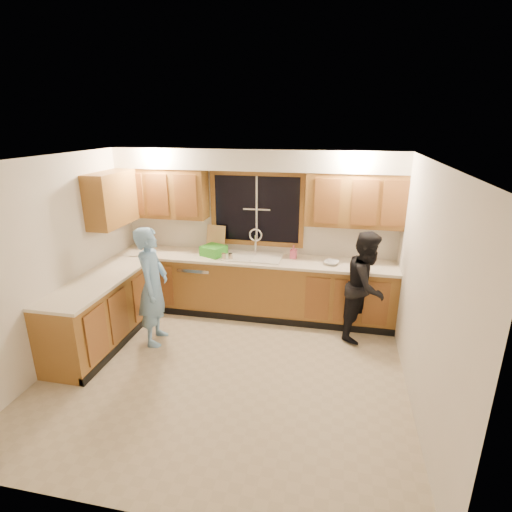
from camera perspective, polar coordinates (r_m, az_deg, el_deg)
The scene contains 26 objects.
floor at distance 5.01m, azimuth -4.44°, elevation -16.21°, with size 4.20×4.20×0.00m, color #B7A88C.
ceiling at distance 4.13m, azimuth -5.33°, elevation 13.57°, with size 4.20×4.20×0.00m, color silver.
wall_back at distance 6.17m, azimuth 0.13°, elevation 3.54°, with size 4.20×4.20×0.00m, color silver.
wall_left at distance 5.38m, azimuth -26.83°, elevation -0.83°, with size 3.80×3.80×0.00m, color silver.
wall_right at distance 4.35m, azimuth 22.85°, elevation -4.65°, with size 3.80×3.80×0.00m, color silver.
base_cabinets_back at distance 6.16m, azimuth -0.44°, elevation -4.47°, with size 4.20×0.60×0.88m, color olive.
base_cabinets_left at distance 5.76m, azimuth -21.17°, elevation -7.53°, with size 0.60×1.90×0.88m, color olive.
countertop_back at distance 5.98m, azimuth -0.48°, elevation -0.47°, with size 4.20×0.63×0.04m, color white.
countertop_left at distance 5.58m, azimuth -21.59°, elevation -3.29°, with size 0.63×1.90×0.04m, color white.
upper_cabinets_left at distance 6.33m, azimuth -13.06°, elevation 8.78°, with size 1.35×0.33×0.75m, color olive.
upper_cabinets_right at distance 5.77m, azimuth 13.92°, elevation 7.78°, with size 1.35×0.33×0.75m, color olive.
upper_cabinets_return at distance 6.04m, azimuth -19.93°, elevation 7.68°, with size 0.33×0.90×0.75m, color olive.
soffit at distance 5.81m, azimuth -0.22°, elevation 13.62°, with size 4.20×0.35×0.30m, color white.
window_frame at distance 6.08m, azimuth 0.11°, elevation 6.70°, with size 1.44×0.03×1.14m.
sink at distance 6.01m, azimuth -0.44°, elevation -0.73°, with size 0.86×0.52×0.57m.
dishwasher at distance 6.38m, azimuth -7.96°, elevation -4.10°, with size 0.60×0.56×0.82m, color white.
stove at distance 5.35m, azimuth -24.44°, elevation -9.95°, with size 0.58×0.75×0.90m, color white.
man at distance 5.43m, azimuth -14.52°, elevation -4.23°, with size 0.59×0.38×1.61m, color #76AADF.
woman at distance 5.60m, azimuth 15.48°, elevation -4.12°, with size 0.73×0.57×1.51m, color black.
knife_block at distance 6.68m, azimuth -15.19°, elevation 2.09°, with size 0.12×0.10×0.22m, color brown.
cutting_board at distance 6.27m, azimuth -5.76°, elevation 2.52°, with size 0.31×0.02×0.41m, color tan.
dish_crate at distance 6.11m, azimuth -6.08°, elevation 0.78°, with size 0.32×0.30×0.15m, color green.
soap_bottle at distance 5.96m, azimuth 5.38°, elevation 0.59°, with size 0.09×0.09×0.20m, color #D35071.
bowl at distance 5.80m, azimuth 10.73°, elevation -0.95°, with size 0.21×0.21×0.05m, color silver.
can_left at distance 5.87m, azimuth -4.65°, elevation -0.12°, with size 0.06×0.06×0.11m, color #C4B096.
can_right at distance 5.86m, azimuth -3.67°, elevation -0.13°, with size 0.06×0.06×0.11m, color #C4B096.
Camera 1 is at (1.20, -3.94, 2.86)m, focal length 28.00 mm.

